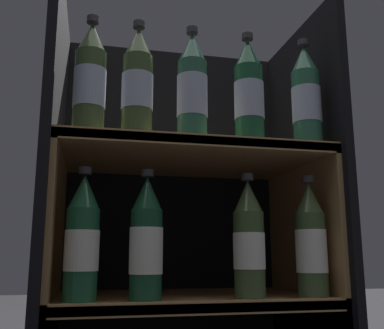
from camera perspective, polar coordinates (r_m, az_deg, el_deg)
The scene contains 14 objects.
fridge_back_wall at distance 1.27m, azimuth -2.56°, elevation -4.82°, with size 0.64×0.02×0.90m, color black.
fridge_side_left at distance 1.06m, azimuth -17.44°, elevation -2.94°, with size 0.02×0.42×0.90m, color black.
fridge_side_right at distance 1.18m, azimuth 14.33°, elevation -3.95°, with size 0.02×0.42×0.90m, color black.
shelf_lower at distance 1.06m, azimuth -0.59°, elevation -18.41°, with size 0.60×0.38×0.22m.
shelf_upper at distance 1.06m, azimuth -0.60°, elevation -6.64°, with size 0.60×0.38×0.55m.
bottle_upper_front_0 at distance 0.97m, azimuth -12.83°, elevation 10.31°, with size 0.07×0.07×0.26m.
bottle_upper_front_1 at distance 0.97m, azimuth -6.94°, elevation 10.03°, with size 0.07×0.07×0.26m.
bottle_upper_front_2 at distance 0.99m, azimuth 0.02°, elevation 9.51°, with size 0.07×0.07×0.26m.
bottle_upper_front_3 at distance 1.02m, azimuth 7.23°, elevation 8.89°, with size 0.07×0.07×0.26m.
bottle_upper_front_4 at distance 1.07m, azimuth 14.29°, elevation 8.12°, with size 0.07×0.07×0.26m.
bottle_lower_front_0 at distance 0.90m, azimuth -13.78°, elevation -9.42°, with size 0.07×0.07×0.26m.
bottle_lower_front_1 at distance 0.90m, azimuth -5.84°, elevation -9.74°, with size 0.07×0.07×0.26m.
bottle_lower_front_2 at distance 0.95m, azimuth 7.24°, elevation -9.74°, with size 0.07×0.07×0.26m.
bottle_lower_front_3 at distance 1.01m, azimuth 14.87°, elevation -9.60°, with size 0.07×0.07×0.26m.
Camera 1 is at (-0.22, -0.85, 0.30)m, focal length 42.00 mm.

